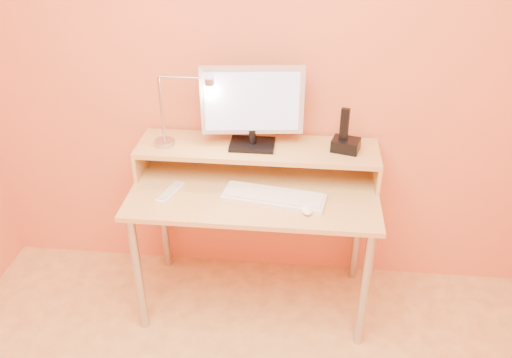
# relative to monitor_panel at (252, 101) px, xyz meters

# --- Properties ---
(wall_back) EXTENTS (3.00, 0.04, 2.50)m
(wall_back) POSITION_rel_monitor_panel_xyz_m (0.03, 0.16, 0.13)
(wall_back) COLOR #CA6C43
(wall_back) RESTS_ON floor
(desk_leg_fl) EXTENTS (0.04, 0.04, 0.69)m
(desk_leg_fl) POSITION_rel_monitor_panel_xyz_m (-0.52, -0.41, -0.77)
(desk_leg_fl) COLOR #AAAAB4
(desk_leg_fl) RESTS_ON floor
(desk_leg_fr) EXTENTS (0.04, 0.04, 0.69)m
(desk_leg_fr) POSITION_rel_monitor_panel_xyz_m (0.58, -0.41, -0.77)
(desk_leg_fr) COLOR #AAAAB4
(desk_leg_fr) RESTS_ON floor
(desk_leg_bl) EXTENTS (0.04, 0.04, 0.69)m
(desk_leg_bl) POSITION_rel_monitor_panel_xyz_m (-0.52, 0.09, -0.77)
(desk_leg_bl) COLOR #AAAAB4
(desk_leg_bl) RESTS_ON floor
(desk_leg_br) EXTENTS (0.04, 0.04, 0.69)m
(desk_leg_br) POSITION_rel_monitor_panel_xyz_m (0.58, 0.09, -0.77)
(desk_leg_br) COLOR #AAAAB4
(desk_leg_br) RESTS_ON floor
(desk_lower) EXTENTS (1.20, 0.60, 0.02)m
(desk_lower) POSITION_rel_monitor_panel_xyz_m (0.03, -0.16, -0.41)
(desk_lower) COLOR tan
(desk_lower) RESTS_ON floor
(shelf_riser_left) EXTENTS (0.02, 0.30, 0.14)m
(shelf_riser_left) POSITION_rel_monitor_panel_xyz_m (-0.57, -0.01, -0.33)
(shelf_riser_left) COLOR tan
(shelf_riser_left) RESTS_ON desk_lower
(shelf_riser_right) EXTENTS (0.02, 0.30, 0.14)m
(shelf_riser_right) POSITION_rel_monitor_panel_xyz_m (0.62, -0.01, -0.33)
(shelf_riser_right) COLOR tan
(shelf_riser_right) RESTS_ON desk_lower
(desk_shelf) EXTENTS (1.20, 0.30, 0.02)m
(desk_shelf) POSITION_rel_monitor_panel_xyz_m (0.03, -0.01, -0.25)
(desk_shelf) COLOR tan
(desk_shelf) RESTS_ON desk_lower
(monitor_foot) EXTENTS (0.22, 0.16, 0.02)m
(monitor_foot) POSITION_rel_monitor_panel_xyz_m (0.00, -0.01, -0.23)
(monitor_foot) COLOR black
(monitor_foot) RESTS_ON desk_shelf
(monitor_neck) EXTENTS (0.04, 0.04, 0.07)m
(monitor_neck) POSITION_rel_monitor_panel_xyz_m (0.00, -0.01, -0.19)
(monitor_neck) COLOR black
(monitor_neck) RESTS_ON monitor_foot
(monitor_panel) EXTENTS (0.49, 0.09, 0.34)m
(monitor_panel) POSITION_rel_monitor_panel_xyz_m (0.00, 0.00, 0.00)
(monitor_panel) COLOR #B7B7BD
(monitor_panel) RESTS_ON monitor_neck
(monitor_back) EXTENTS (0.44, 0.06, 0.29)m
(monitor_back) POSITION_rel_monitor_panel_xyz_m (0.00, 0.02, 0.00)
(monitor_back) COLOR black
(monitor_back) RESTS_ON monitor_panel
(monitor_screen) EXTENTS (0.44, 0.06, 0.29)m
(monitor_screen) POSITION_rel_monitor_panel_xyz_m (0.00, -0.02, 0.00)
(monitor_screen) COLOR #AFC9F5
(monitor_screen) RESTS_ON monitor_panel
(lamp_base) EXTENTS (0.10, 0.10, 0.02)m
(lamp_base) POSITION_rel_monitor_panel_xyz_m (-0.43, -0.04, -0.23)
(lamp_base) COLOR #AAAAB4
(lamp_base) RESTS_ON desk_shelf
(lamp_post) EXTENTS (0.01, 0.01, 0.33)m
(lamp_post) POSITION_rel_monitor_panel_xyz_m (-0.43, -0.04, -0.05)
(lamp_post) COLOR #AAAAB4
(lamp_post) RESTS_ON lamp_base
(lamp_arm) EXTENTS (0.24, 0.01, 0.01)m
(lamp_arm) POSITION_rel_monitor_panel_xyz_m (-0.31, -0.04, 0.12)
(lamp_arm) COLOR #AAAAB4
(lamp_arm) RESTS_ON lamp_post
(lamp_head) EXTENTS (0.04, 0.04, 0.03)m
(lamp_head) POSITION_rel_monitor_panel_xyz_m (-0.19, -0.04, 0.10)
(lamp_head) COLOR #AAAAB4
(lamp_head) RESTS_ON lamp_arm
(lamp_bulb) EXTENTS (0.03, 0.03, 0.00)m
(lamp_bulb) POSITION_rel_monitor_panel_xyz_m (-0.19, -0.04, 0.09)
(lamp_bulb) COLOR #FFEAC6
(lamp_bulb) RESTS_ON lamp_head
(phone_dock) EXTENTS (0.15, 0.13, 0.06)m
(phone_dock) POSITION_rel_monitor_panel_xyz_m (0.46, -0.01, -0.21)
(phone_dock) COLOR black
(phone_dock) RESTS_ON desk_shelf
(phone_handset) EXTENTS (0.05, 0.03, 0.16)m
(phone_handset) POSITION_rel_monitor_panel_xyz_m (0.44, -0.01, -0.10)
(phone_handset) COLOR black
(phone_handset) RESTS_ON phone_dock
(phone_led) EXTENTS (0.01, 0.00, 0.04)m
(phone_led) POSITION_rel_monitor_panel_xyz_m (0.50, -0.06, -0.21)
(phone_led) COLOR #3075FF
(phone_led) RESTS_ON phone_dock
(keyboard) EXTENTS (0.50, 0.23, 0.02)m
(keyboard) POSITION_rel_monitor_panel_xyz_m (0.13, -0.24, -0.39)
(keyboard) COLOR white
(keyboard) RESTS_ON desk_lower
(mouse) EXTENTS (0.07, 0.10, 0.03)m
(mouse) POSITION_rel_monitor_panel_xyz_m (0.28, -0.32, -0.38)
(mouse) COLOR white
(mouse) RESTS_ON desk_lower
(remote_control) EXTENTS (0.10, 0.20, 0.02)m
(remote_control) POSITION_rel_monitor_panel_xyz_m (-0.37, -0.24, -0.39)
(remote_control) COLOR white
(remote_control) RESTS_ON desk_lower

